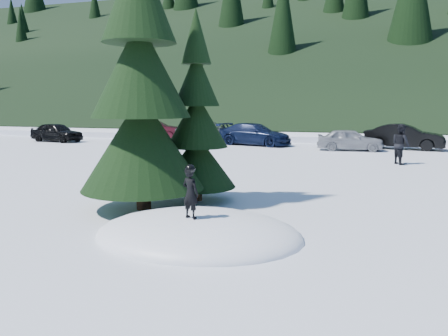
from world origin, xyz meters
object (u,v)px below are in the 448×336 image
(car_2, at_px, (212,132))
(spruce_tall, at_px, (140,82))
(child_skier, at_px, (190,193))
(car_5, at_px, (404,137))
(spruce_short, at_px, (197,127))
(adult_0, at_px, (401,144))
(car_0, at_px, (57,132))
(car_3, at_px, (255,134))
(car_1, at_px, (154,130))
(car_4, at_px, (350,140))

(car_2, bearing_deg, spruce_tall, -179.96)
(child_skier, height_order, car_5, car_5)
(spruce_short, bearing_deg, car_2, 107.10)
(adult_0, height_order, car_0, adult_0)
(child_skier, distance_m, car_0, 25.48)
(spruce_tall, xyz_separation_m, car_3, (-1.12, 17.98, -2.60))
(adult_0, height_order, car_5, adult_0)
(car_1, relative_size, car_3, 0.91)
(car_4, height_order, car_5, car_5)
(spruce_short, height_order, car_4, spruce_short)
(child_skier, relative_size, car_5, 0.22)
(car_2, distance_m, car_4, 9.96)
(spruce_tall, distance_m, car_5, 20.01)
(spruce_short, relative_size, adult_0, 2.92)
(adult_0, xyz_separation_m, car_4, (-2.30, 5.29, -0.27))
(spruce_tall, height_order, adult_0, spruce_tall)
(car_0, relative_size, car_5, 0.87)
(spruce_short, distance_m, car_3, 16.77)
(spruce_tall, distance_m, adult_0, 13.51)
(car_0, bearing_deg, child_skier, -127.32)
(car_1, bearing_deg, car_3, -116.88)
(adult_0, bearing_deg, spruce_tall, 118.63)
(car_0, height_order, car_1, car_1)
(car_5, bearing_deg, car_1, 94.30)
(car_0, bearing_deg, car_3, -74.26)
(child_skier, xyz_separation_m, car_5, (5.91, 20.27, -0.24))
(spruce_short, xyz_separation_m, car_2, (-5.53, 17.98, -1.38))
(car_0, xyz_separation_m, car_4, (20.33, 0.04, -0.04))
(car_2, bearing_deg, car_5, -108.77)
(child_skier, distance_m, car_4, 18.77)
(spruce_short, distance_m, car_4, 15.60)
(child_skier, bearing_deg, car_1, -44.36)
(spruce_short, xyz_separation_m, car_3, (-2.12, 16.58, -1.38))
(car_1, bearing_deg, car_4, -117.74)
(car_0, bearing_deg, adult_0, -93.79)
(child_skier, height_order, car_2, child_skier)
(spruce_short, height_order, car_1, spruce_short)
(car_4, bearing_deg, car_1, 72.90)
(adult_0, bearing_deg, car_3, 22.63)
(car_0, xyz_separation_m, car_5, (23.43, 1.76, 0.07))
(car_1, bearing_deg, spruce_tall, -169.18)
(car_4, relative_size, car_5, 0.83)
(car_1, distance_m, car_3, 8.42)
(car_0, distance_m, car_5, 23.49)
(spruce_tall, height_order, spruce_short, spruce_tall)
(car_2, xyz_separation_m, car_4, (9.51, -2.97, -0.07))
(spruce_tall, bearing_deg, spruce_short, 54.46)
(spruce_short, distance_m, car_0, 22.20)
(spruce_short, bearing_deg, car_0, 137.52)
(spruce_short, relative_size, car_5, 1.17)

